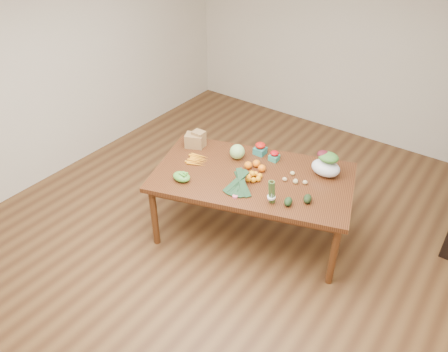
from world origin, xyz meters
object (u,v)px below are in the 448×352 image
Objects in this scene: mandarin_cluster at (253,175)px; salad_bag at (326,165)px; dining_table at (251,205)px; paper_bag at (194,139)px; cabbage at (237,152)px; kale_bunch at (238,184)px; asparagus_bundle at (272,192)px.

mandarin_cluster is 0.62× the size of salad_bag.
mandarin_cluster is at bearing -79.73° from dining_table.
cabbage is at bearing 8.40° from paper_bag.
kale_bunch is 0.35m from asparagus_bundle.
asparagus_bundle is (1.20, -0.37, 0.03)m from paper_bag.
paper_bag is at bearing 144.73° from asparagus_bundle.
mandarin_cluster is at bearing 72.44° from kale_bunch.
kale_bunch is 0.92m from salad_bag.
dining_table is 6.74× the size of salad_bag.
paper_bag is (-0.82, 0.10, 0.47)m from dining_table.
salad_bag is at bearing 16.55° from cabbage.
asparagus_bundle reaches higher than paper_bag.
mandarin_cluster is 0.74m from salad_bag.
salad_bag is (0.20, 0.71, -0.01)m from asparagus_bundle.
kale_bunch is at bearing -89.38° from mandarin_cluster.
kale_bunch is (0.34, -0.48, 0.00)m from cabbage.
dining_table is at bearing -6.59° from paper_bag.
dining_table is 0.42m from mandarin_cluster.
dining_table is at bearing -143.02° from salad_bag.
paper_bag is 0.65× the size of kale_bunch.
mandarin_cluster is (0.34, -0.22, -0.04)m from cabbage.
dining_table is at bearing 118.46° from mandarin_cluster.
asparagus_bundle is at bearing -54.33° from dining_table.
asparagus_bundle is at bearing -106.03° from salad_bag.
cabbage is 0.40m from mandarin_cluster.
cabbage is (-0.31, 0.17, 0.45)m from dining_table.
paper_bag reaches higher than cabbage.
salad_bag is at bearing 13.61° from paper_bag.
paper_bag is 1.62× the size of cabbage.
asparagus_bundle reaches higher than mandarin_cluster.
kale_bunch is (0.85, -0.40, -0.01)m from paper_bag.
cabbage is at bearing 128.72° from asparagus_bundle.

